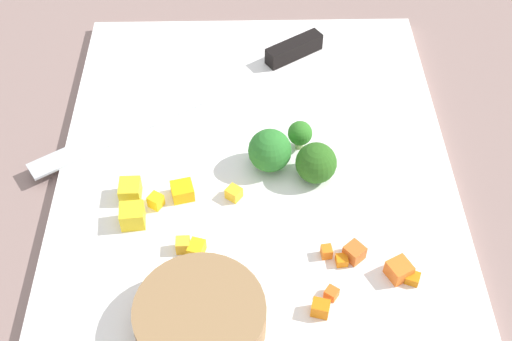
% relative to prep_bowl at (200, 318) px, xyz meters
% --- Properties ---
extents(ground_plane, '(4.00, 4.00, 0.00)m').
position_rel_prep_bowl_xyz_m(ground_plane, '(0.17, -0.05, -0.03)').
color(ground_plane, gray).
extents(cutting_board, '(0.53, 0.40, 0.01)m').
position_rel_prep_bowl_xyz_m(cutting_board, '(0.17, -0.05, -0.02)').
color(cutting_board, white).
rests_on(cutting_board, ground_plane).
extents(prep_bowl, '(0.11, 0.11, 0.03)m').
position_rel_prep_bowl_xyz_m(prep_bowl, '(0.00, 0.00, 0.00)').
color(prep_bowl, '#987149').
rests_on(prep_bowl, cutting_board).
extents(chef_knife, '(0.22, 0.32, 0.02)m').
position_rel_prep_bowl_xyz_m(chef_knife, '(0.31, -0.03, -0.01)').
color(chef_knife, silver).
rests_on(chef_knife, cutting_board).
extents(carrot_dice_0, '(0.03, 0.03, 0.02)m').
position_rel_prep_bowl_xyz_m(carrot_dice_0, '(0.05, -0.17, -0.01)').
color(carrot_dice_0, orange).
rests_on(carrot_dice_0, cutting_board).
extents(carrot_dice_1, '(0.01, 0.01, 0.01)m').
position_rel_prep_bowl_xyz_m(carrot_dice_1, '(0.03, -0.11, -0.01)').
color(carrot_dice_1, orange).
rests_on(carrot_dice_1, cutting_board).
extents(carrot_dice_2, '(0.02, 0.02, 0.01)m').
position_rel_prep_bowl_xyz_m(carrot_dice_2, '(0.01, -0.10, -0.01)').
color(carrot_dice_2, orange).
rests_on(carrot_dice_2, cutting_board).
extents(carrot_dice_3, '(0.01, 0.01, 0.01)m').
position_rel_prep_bowl_xyz_m(carrot_dice_3, '(0.07, -0.11, -0.01)').
color(carrot_dice_3, orange).
rests_on(carrot_dice_3, cutting_board).
extents(carrot_dice_4, '(0.01, 0.01, 0.01)m').
position_rel_prep_bowl_xyz_m(carrot_dice_4, '(0.06, -0.12, -0.01)').
color(carrot_dice_4, orange).
rests_on(carrot_dice_4, cutting_board).
extents(carrot_dice_5, '(0.02, 0.02, 0.01)m').
position_rel_prep_bowl_xyz_m(carrot_dice_5, '(0.04, -0.18, -0.01)').
color(carrot_dice_5, orange).
rests_on(carrot_dice_5, cutting_board).
extents(carrot_dice_6, '(0.02, 0.02, 0.01)m').
position_rel_prep_bowl_xyz_m(carrot_dice_6, '(0.07, -0.14, -0.01)').
color(carrot_dice_6, orange).
rests_on(carrot_dice_6, cutting_board).
extents(pepper_dice_0, '(0.02, 0.02, 0.01)m').
position_rel_prep_bowl_xyz_m(pepper_dice_0, '(0.07, 0.01, -0.01)').
color(pepper_dice_0, yellow).
rests_on(pepper_dice_0, cutting_board).
extents(pepper_dice_1, '(0.01, 0.01, 0.01)m').
position_rel_prep_bowl_xyz_m(pepper_dice_1, '(0.08, 0.02, -0.01)').
color(pepper_dice_1, yellow).
rests_on(pepper_dice_1, cutting_board).
extents(pepper_dice_2, '(0.02, 0.02, 0.02)m').
position_rel_prep_bowl_xyz_m(pepper_dice_2, '(0.11, 0.07, -0.01)').
color(pepper_dice_2, yellow).
rests_on(pepper_dice_2, cutting_board).
extents(pepper_dice_3, '(0.02, 0.02, 0.01)m').
position_rel_prep_bowl_xyz_m(pepper_dice_3, '(0.13, 0.05, -0.01)').
color(pepper_dice_3, yellow).
rests_on(pepper_dice_3, cutting_board).
extents(pepper_dice_4, '(0.02, 0.02, 0.02)m').
position_rel_prep_bowl_xyz_m(pepper_dice_4, '(0.14, 0.07, -0.01)').
color(pepper_dice_4, yellow).
rests_on(pepper_dice_4, cutting_board).
extents(pepper_dice_5, '(0.02, 0.02, 0.01)m').
position_rel_prep_bowl_xyz_m(pepper_dice_5, '(0.14, -0.03, -0.01)').
color(pepper_dice_5, yellow).
rests_on(pepper_dice_5, cutting_board).
extents(pepper_dice_6, '(0.02, 0.03, 0.01)m').
position_rel_prep_bowl_xyz_m(pepper_dice_6, '(0.14, 0.02, -0.01)').
color(pepper_dice_6, yellow).
rests_on(pepper_dice_6, cutting_board).
extents(broccoli_floret_0, '(0.04, 0.04, 0.04)m').
position_rel_prep_bowl_xyz_m(broccoli_floret_0, '(0.18, -0.06, 0.01)').
color(broccoli_floret_0, '#84AB6B').
rests_on(broccoli_floret_0, cutting_board).
extents(broccoli_floret_1, '(0.04, 0.04, 0.04)m').
position_rel_prep_bowl_xyz_m(broccoli_floret_1, '(0.16, -0.11, 0.00)').
color(broccoli_floret_1, '#89BF5A').
rests_on(broccoli_floret_1, cutting_board).
extents(broccoli_floret_2, '(0.03, 0.03, 0.03)m').
position_rel_prep_bowl_xyz_m(broccoli_floret_2, '(0.21, -0.10, 0.00)').
color(broccoli_floret_2, '#94B069').
rests_on(broccoli_floret_2, cutting_board).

